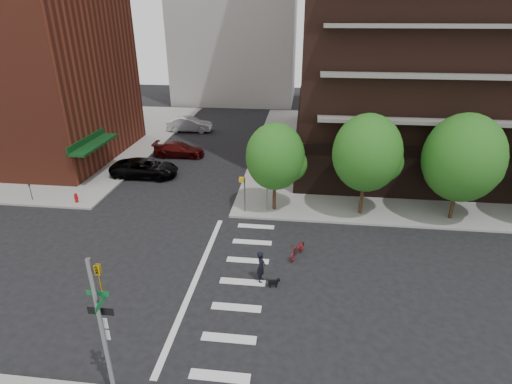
{
  "coord_description": "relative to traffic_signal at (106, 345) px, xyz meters",
  "views": [
    {
      "loc": [
        5.72,
        -16.93,
        12.9
      ],
      "look_at": [
        3.0,
        6.0,
        2.5
      ],
      "focal_mm": 28.0,
      "sensor_mm": 36.0,
      "label": 1
    }
  ],
  "objects": [
    {
      "name": "traffic_signal",
      "position": [
        0.0,
        0.0,
        0.0
      ],
      "size": [
        0.9,
        0.75,
        6.0
      ],
      "color": "slate",
      "rests_on": "sidewalk_s"
    },
    {
      "name": "tree_c",
      "position": [
        16.47,
        15.99,
        1.75
      ],
      "size": [
        5.0,
        5.0,
        6.8
      ],
      "color": "#301E11",
      "rests_on": "sidewalk_ne"
    },
    {
      "name": "crosswalk",
      "position": [
        2.68,
        7.49,
        -2.69
      ],
      "size": [
        3.85,
        13.0,
        0.01
      ],
      "color": "silver",
      "rests_on": "ground"
    },
    {
      "name": "parked_car_maroon",
      "position": [
        -5.65,
        26.58,
        -1.99
      ],
      "size": [
        2.13,
        4.97,
        1.43
      ],
      "primitive_type": "imported",
      "rotation": [
        0.0,
        0.0,
        1.6
      ],
      "color": "#460C0B",
      "rests_on": "ground"
    },
    {
      "name": "parked_car_silver",
      "position": [
        -7.01,
        35.47,
        -1.84
      ],
      "size": [
        2.14,
        5.3,
        1.71
      ],
      "primitive_type": "imported",
      "rotation": [
        0.0,
        0.0,
        1.64
      ],
      "color": "#B5B8BD",
      "rests_on": "ground"
    },
    {
      "name": "fire_hydrant",
      "position": [
        -10.03,
        15.29,
        -2.15
      ],
      "size": [
        0.24,
        0.24,
        0.73
      ],
      "color": "#A50C0C",
      "rests_on": "sidewalk_nw"
    },
    {
      "name": "ground",
      "position": [
        0.47,
        7.49,
        -2.7
      ],
      "size": [
        120.0,
        120.0,
        0.0
      ],
      "primitive_type": "plane",
      "color": "black",
      "rests_on": "ground"
    },
    {
      "name": "tree_a",
      "position": [
        4.47,
        15.99,
        1.35
      ],
      "size": [
        4.0,
        4.0,
        5.9
      ],
      "color": "#301E11",
      "rests_on": "sidewalk_ne"
    },
    {
      "name": "pedestrian_signal",
      "position": [
        2.79,
        15.42,
        -0.84
      ],
      "size": [
        2.18,
        0.67,
        2.6
      ],
      "color": "slate",
      "rests_on": "sidewalk_ne"
    },
    {
      "name": "scooter",
      "position": [
        6.26,
        10.25,
        -2.21
      ],
      "size": [
        1.32,
        1.96,
        0.97
      ],
      "primitive_type": "imported",
      "rotation": [
        0.0,
        0.0,
        -0.4
      ],
      "color": "maroon",
      "rests_on": "ground"
    },
    {
      "name": "dog",
      "position": [
        5.13,
        7.28,
        -2.39
      ],
      "size": [
        0.59,
        0.24,
        0.5
      ],
      "rotation": [
        0.0,
        0.0,
        0.17
      ],
      "color": "black",
      "rests_on": "ground"
    },
    {
      "name": "sidewalk_ne",
      "position": [
        20.97,
        30.99,
        -2.62
      ],
      "size": [
        39.0,
        33.0,
        0.15
      ],
      "primitive_type": "cube",
      "color": "gray",
      "rests_on": "ground"
    },
    {
      "name": "tree_b",
      "position": [
        10.47,
        15.99,
        1.85
      ],
      "size": [
        4.5,
        4.5,
        6.65
      ],
      "color": "#301E11",
      "rests_on": "sidewalk_ne"
    },
    {
      "name": "dog_walker",
      "position": [
        4.42,
        7.72,
        -1.81
      ],
      "size": [
        0.66,
        0.44,
        1.78
      ],
      "primitive_type": "imported",
      "rotation": [
        0.0,
        0.0,
        1.54
      ],
      "color": "black",
      "rests_on": "ground"
    },
    {
      "name": "parked_car_black",
      "position": [
        -7.02,
        21.11,
        -1.92
      ],
      "size": [
        2.72,
        5.68,
        1.56
      ],
      "primitive_type": "imported",
      "rotation": [
        0.0,
        0.0,
        1.59
      ],
      "color": "black",
      "rests_on": "ground"
    },
    {
      "name": "parking_meter",
      "position": [
        -13.53,
        15.29,
        -1.74
      ],
      "size": [
        0.1,
        0.08,
        1.32
      ],
      "color": "black",
      "rests_on": "sidewalk_nw"
    },
    {
      "name": "sidewalk_nw",
      "position": [
        -24.03,
        30.99,
        -2.62
      ],
      "size": [
        31.0,
        33.0,
        0.15
      ],
      "primitive_type": "cube",
      "color": "gray",
      "rests_on": "ground"
    }
  ]
}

